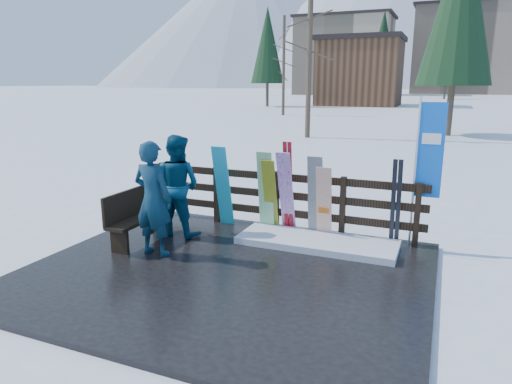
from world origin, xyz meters
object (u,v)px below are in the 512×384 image
at_px(snowboard_2, 270,196).
at_px(snowboard_5, 324,203).
at_px(snowboard_0, 223,186).
at_px(snowboard_1, 266,192).
at_px(snowboard_4, 315,197).
at_px(bench, 137,214).
at_px(snowboard_3, 286,193).
at_px(person_back, 177,186).
at_px(person_front, 153,199).
at_px(rental_flag, 427,156).

bearing_deg(snowboard_2, snowboard_5, 0.00).
xyz_separation_m(snowboard_0, snowboard_1, (0.91, 0.00, -0.03)).
bearing_deg(snowboard_0, snowboard_4, 0.00).
distance_m(bench, snowboard_5, 3.37).
distance_m(snowboard_0, snowboard_5, 2.05).
bearing_deg(snowboard_5, snowboard_3, 180.00).
bearing_deg(person_back, person_front, 103.35).
relative_size(rental_flag, person_back, 1.37).
bearing_deg(snowboard_3, snowboard_2, -180.00).
bearing_deg(person_back, snowboard_0, -122.13).
bearing_deg(snowboard_5, bench, -154.75).
height_order(snowboard_1, snowboard_4, snowboard_1).
bearing_deg(snowboard_1, snowboard_0, -180.00).
bearing_deg(snowboard_2, person_back, -152.96).
relative_size(snowboard_2, rental_flag, 0.56).
bearing_deg(person_back, snowboard_1, -148.79).
height_order(snowboard_1, person_front, person_front).
height_order(snowboard_2, rental_flag, rental_flag).
relative_size(snowboard_0, snowboard_5, 1.21).
distance_m(snowboard_4, rental_flag, 2.03).
xyz_separation_m(snowboard_3, snowboard_4, (0.56, -0.00, -0.03)).
relative_size(snowboard_0, snowboard_3, 1.00).
distance_m(snowboard_0, snowboard_1, 0.91).
relative_size(snowboard_3, snowboard_5, 1.21).
distance_m(snowboard_3, rental_flag, 2.54).
xyz_separation_m(snowboard_5, rental_flag, (1.67, 0.27, 0.93)).
relative_size(snowboard_5, rental_flag, 0.53).
bearing_deg(snowboard_1, person_front, -124.60).
bearing_deg(snowboard_0, snowboard_1, 0.00).
bearing_deg(snowboard_4, rental_flag, 8.38).
xyz_separation_m(snowboard_3, person_front, (-1.67, -1.83, 0.16)).
height_order(snowboard_1, rental_flag, rental_flag).
bearing_deg(person_front, snowboard_3, -129.40).
xyz_separation_m(snowboard_0, person_back, (-0.55, -0.79, 0.13)).
distance_m(snowboard_5, rental_flag, 1.93).
bearing_deg(snowboard_3, person_front, -132.43).
xyz_separation_m(snowboard_2, person_front, (-1.36, -1.83, 0.24)).
height_order(snowboard_5, person_back, person_back).
height_order(bench, snowboard_2, snowboard_2).
xyz_separation_m(rental_flag, person_back, (-4.26, -1.06, -0.66)).
bearing_deg(person_front, snowboard_5, -139.61).
bearing_deg(person_back, rental_flag, -163.31).
relative_size(snowboard_1, person_back, 0.83).
relative_size(snowboard_5, person_front, 0.72).
height_order(snowboard_4, snowboard_5, snowboard_4).
relative_size(snowboard_3, person_back, 0.88).
relative_size(snowboard_2, person_front, 0.76).
bearing_deg(snowboard_2, snowboard_4, 0.00).
xyz_separation_m(bench, snowboard_3, (2.32, 1.44, 0.28)).
distance_m(snowboard_1, snowboard_2, 0.12).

